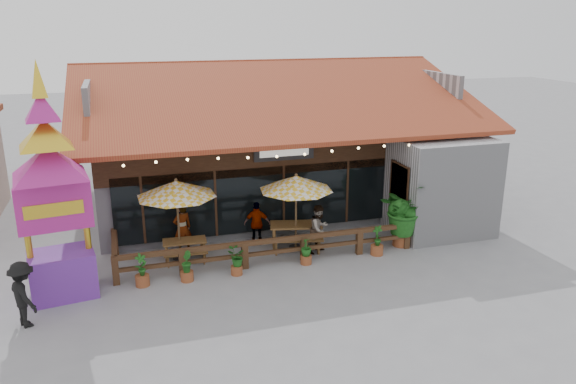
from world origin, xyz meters
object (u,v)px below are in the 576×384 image
object	(u,v)px
thai_sign_tower	(49,168)
tropical_plant	(403,210)
picnic_table_left	(185,246)
picnic_table_right	(296,231)
pedestrian	(23,294)
umbrella_left	(176,189)
umbrella_right	(296,183)

from	to	relation	value
thai_sign_tower	tropical_plant	size ratio (longest dim) A/B	3.15
picnic_table_left	thai_sign_tower	xyz separation A→B (m)	(-3.68, -1.55, 3.37)
picnic_table_left	tropical_plant	distance (m)	7.64
picnic_table_right	pedestrian	bearing A→B (deg)	-160.10
umbrella_left	pedestrian	size ratio (longest dim) A/B	1.95
picnic_table_left	thai_sign_tower	distance (m)	5.22
picnic_table_left	thai_sign_tower	size ratio (longest dim) A/B	0.21
picnic_table_left	pedestrian	bearing A→B (deg)	-145.60
umbrella_left	pedestrian	bearing A→B (deg)	-143.70
picnic_table_right	tropical_plant	size ratio (longest dim) A/B	0.91
umbrella_left	picnic_table_right	size ratio (longest dim) A/B	1.67
picnic_table_left	pedestrian	world-z (taller)	pedestrian
thai_sign_tower	picnic_table_left	bearing A→B (deg)	22.79
tropical_plant	picnic_table_right	bearing A→B (deg)	165.26
thai_sign_tower	pedestrian	xyz separation A→B (m)	(-0.82, -1.54, -2.94)
umbrella_right	picnic_table_right	world-z (taller)	umbrella_right
thai_sign_tower	umbrella_right	bearing A→B (deg)	10.33
umbrella_right	pedestrian	world-z (taller)	umbrella_right
umbrella_right	tropical_plant	bearing A→B (deg)	-12.65
picnic_table_right	umbrella_right	bearing A→B (deg)	-110.17
thai_sign_tower	tropical_plant	distance (m)	11.50
picnic_table_left	picnic_table_right	bearing A→B (deg)	-0.67
umbrella_right	picnic_table_left	xyz separation A→B (m)	(-3.84, 0.18, -1.92)
umbrella_left	umbrella_right	xyz separation A→B (m)	(3.99, -0.29, -0.07)
umbrella_left	picnic_table_left	size ratio (longest dim) A/B	2.35
thai_sign_tower	tropical_plant	world-z (taller)	thai_sign_tower
umbrella_right	picnic_table_left	size ratio (longest dim) A/B	2.10
thai_sign_tower	pedestrian	bearing A→B (deg)	-118.16
umbrella_right	picnic_table_left	bearing A→B (deg)	177.38
picnic_table_left	tropical_plant	xyz separation A→B (m)	(7.52, -1.00, 0.85)
pedestrian	umbrella_left	bearing A→B (deg)	-83.17
umbrella_left	picnic_table_left	world-z (taller)	umbrella_left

